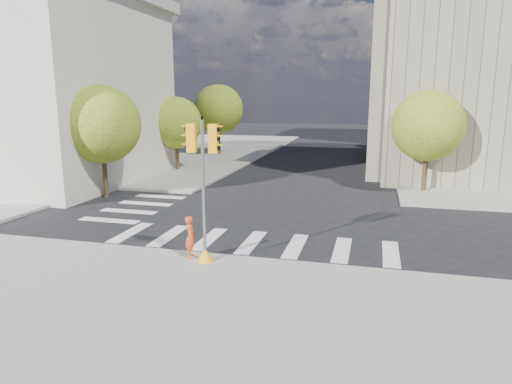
# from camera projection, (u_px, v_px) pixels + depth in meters

# --- Properties ---
(ground) EXTENTS (160.00, 160.00, 0.00)m
(ground) POSITION_uv_depth(u_px,v_px,m) (265.00, 229.00, 20.21)
(ground) COLOR black
(ground) RESTS_ON ground
(sidewalk_near) EXTENTS (30.00, 14.00, 0.15)m
(sidewalk_near) POSITION_uv_depth(u_px,v_px,m) (146.00, 367.00, 9.77)
(sidewalk_near) COLOR gray
(sidewalk_near) RESTS_ON ground
(sidewalk_far_left) EXTENTS (28.00, 40.00, 0.15)m
(sidewalk_far_left) POSITION_uv_depth(u_px,v_px,m) (143.00, 150.00, 49.76)
(sidewalk_far_left) COLOR gray
(sidewalk_far_left) RESTS_ON ground
(classical_building) EXTENTS (19.00, 15.00, 12.70)m
(classical_building) POSITION_uv_depth(u_px,v_px,m) (11.00, 86.00, 31.41)
(classical_building) COLOR beige
(classical_building) RESTS_ON ground
(tree_lw_near) EXTENTS (4.40, 4.40, 6.41)m
(tree_lw_near) POSITION_uv_depth(u_px,v_px,m) (102.00, 125.00, 25.73)
(tree_lw_near) COLOR #382616
(tree_lw_near) RESTS_ON ground
(tree_lw_mid) EXTENTS (4.00, 4.00, 5.77)m
(tree_lw_mid) POSITION_uv_depth(u_px,v_px,m) (176.00, 123.00, 35.29)
(tree_lw_mid) COLOR #382616
(tree_lw_mid) RESTS_ON ground
(tree_lw_far) EXTENTS (4.80, 4.80, 6.95)m
(tree_lw_far) POSITION_uv_depth(u_px,v_px,m) (218.00, 109.00, 44.60)
(tree_lw_far) COLOR #382616
(tree_lw_far) RESTS_ON ground
(tree_re_near) EXTENTS (4.20, 4.20, 6.16)m
(tree_re_near) POSITION_uv_depth(u_px,v_px,m) (428.00, 126.00, 26.99)
(tree_re_near) COLOR #382616
(tree_re_near) RESTS_ON ground
(tree_re_mid) EXTENTS (4.60, 4.60, 6.66)m
(tree_re_mid) POSITION_uv_depth(u_px,v_px,m) (413.00, 114.00, 38.29)
(tree_re_mid) COLOR #382616
(tree_re_mid) RESTS_ON ground
(tree_re_far) EXTENTS (4.00, 4.00, 5.88)m
(tree_re_far) POSITION_uv_depth(u_px,v_px,m) (405.00, 114.00, 49.75)
(tree_re_far) COLOR #382616
(tree_re_far) RESTS_ON ground
(lamp_near) EXTENTS (0.35, 0.18, 8.11)m
(lamp_near) POSITION_uv_depth(u_px,v_px,m) (430.00, 114.00, 30.55)
(lamp_near) COLOR black
(lamp_near) RESTS_ON sidewalk_far_right
(lamp_far) EXTENTS (0.35, 0.18, 8.11)m
(lamp_far) POSITION_uv_depth(u_px,v_px,m) (414.00, 109.00, 43.80)
(lamp_far) COLOR black
(lamp_far) RESTS_ON sidewalk_far_right
(traffic_signal) EXTENTS (1.07, 0.56, 4.97)m
(traffic_signal) POSITION_uv_depth(u_px,v_px,m) (204.00, 202.00, 15.41)
(traffic_signal) COLOR #F9A50D
(traffic_signal) RESTS_ON sidewalk_near
(photographer) EXTENTS (0.57, 0.65, 1.51)m
(photographer) POSITION_uv_depth(u_px,v_px,m) (190.00, 237.00, 16.07)
(photographer) COLOR #E64615
(photographer) RESTS_ON sidewalk_near
(planter_wall) EXTENTS (5.84, 2.21, 0.50)m
(planter_wall) POSITION_uv_depth(u_px,v_px,m) (15.00, 198.00, 24.49)
(planter_wall) COLOR silver
(planter_wall) RESTS_ON sidewalk_left_near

